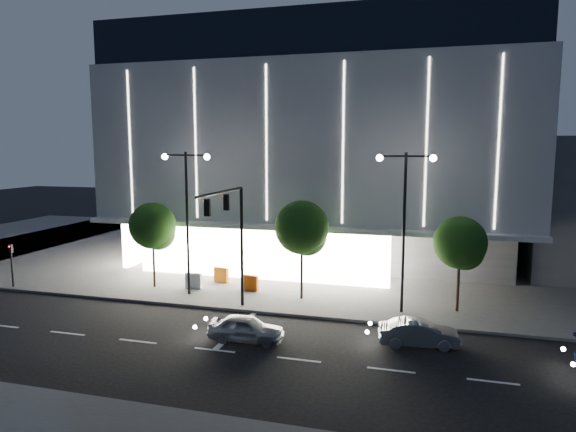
% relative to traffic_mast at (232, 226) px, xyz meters
% --- Properties ---
extents(ground, '(160.00, 160.00, 0.00)m').
position_rel_traffic_mast_xyz_m(ground, '(-1.00, -3.34, -5.03)').
color(ground, black).
rests_on(ground, ground).
extents(sidewalk_museum, '(70.00, 40.00, 0.15)m').
position_rel_traffic_mast_xyz_m(sidewalk_museum, '(4.00, 20.66, -4.95)').
color(sidewalk_museum, '#474747').
rests_on(sidewalk_museum, ground).
extents(museum, '(30.00, 25.80, 18.00)m').
position_rel_traffic_mast_xyz_m(museum, '(1.98, 18.97, 4.25)').
color(museum, '#4C4C51').
rests_on(museum, ground).
extents(traffic_mast, '(0.33, 5.89, 7.07)m').
position_rel_traffic_mast_xyz_m(traffic_mast, '(0.00, 0.00, 0.00)').
color(traffic_mast, black).
rests_on(traffic_mast, ground).
extents(street_lamp_west, '(3.16, 0.36, 9.00)m').
position_rel_traffic_mast_xyz_m(street_lamp_west, '(-4.00, 2.66, 0.93)').
color(street_lamp_west, black).
rests_on(street_lamp_west, ground).
extents(street_lamp_east, '(3.16, 0.36, 9.00)m').
position_rel_traffic_mast_xyz_m(street_lamp_east, '(9.00, 2.66, 0.93)').
color(street_lamp_east, black).
rests_on(street_lamp_east, ground).
extents(ped_signal_far, '(0.22, 0.24, 3.00)m').
position_rel_traffic_mast_xyz_m(ped_signal_far, '(-16.00, 1.16, -3.14)').
color(ped_signal_far, black).
rests_on(ped_signal_far, ground).
extents(tree_left, '(3.02, 3.02, 5.72)m').
position_rel_traffic_mast_xyz_m(tree_left, '(-6.97, 3.68, -0.99)').
color(tree_left, black).
rests_on(tree_left, ground).
extents(tree_mid, '(3.25, 3.25, 6.15)m').
position_rel_traffic_mast_xyz_m(tree_mid, '(3.03, 3.68, -0.69)').
color(tree_mid, black).
rests_on(tree_mid, ground).
extents(tree_right, '(2.91, 2.91, 5.51)m').
position_rel_traffic_mast_xyz_m(tree_right, '(12.03, 3.68, -1.14)').
color(tree_right, black).
rests_on(tree_right, ground).
extents(car_lead, '(3.71, 1.59, 1.25)m').
position_rel_traffic_mast_xyz_m(car_lead, '(2.00, -3.36, -4.40)').
color(car_lead, '#A1A3A9').
rests_on(car_lead, ground).
extents(car_second, '(3.88, 1.81, 1.23)m').
position_rel_traffic_mast_xyz_m(car_second, '(10.05, -1.78, -4.41)').
color(car_second, '#96979D').
rests_on(car_second, ground).
extents(barrier_a, '(1.13, 0.52, 1.00)m').
position_rel_traffic_mast_xyz_m(barrier_a, '(-3.21, 5.91, -4.38)').
color(barrier_a, orange).
rests_on(barrier_a, sidewalk_museum).
extents(barrier_c, '(1.13, 0.43, 1.00)m').
position_rel_traffic_mast_xyz_m(barrier_c, '(-0.61, 4.47, -4.38)').
color(barrier_c, '#CA4D0B').
rests_on(barrier_c, sidewalk_museum).
extents(barrier_d, '(1.10, 0.25, 1.00)m').
position_rel_traffic_mast_xyz_m(barrier_d, '(-4.34, 3.99, -4.38)').
color(barrier_d, silver).
rests_on(barrier_d, sidewalk_museum).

